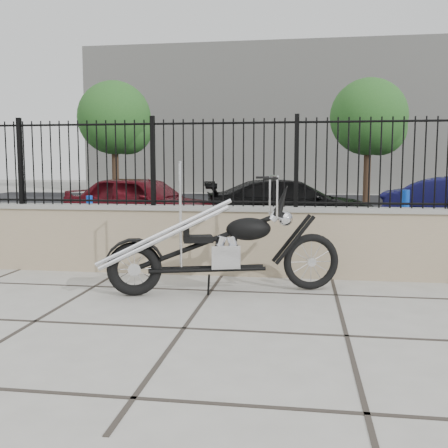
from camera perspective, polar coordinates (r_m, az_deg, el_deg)
The scene contains 12 objects.
ground_plane at distance 5.04m, azimuth -4.39°, elevation -11.27°, with size 90.00×90.00×0.00m, color #99968E.
parking_lot at distance 17.28m, azimuth 4.84°, elevation 1.37°, with size 30.00×30.00×0.00m, color black.
retaining_wall at distance 7.34m, azimuth -0.08°, elevation -1.78°, with size 14.00×0.36×0.96m, color gray.
iron_fence at distance 7.26m, azimuth -0.08°, elevation 6.68°, with size 14.00×0.08×1.20m, color black.
background_building at distance 31.29m, azimuth 6.57°, elevation 10.97°, with size 22.00×6.00×8.00m, color beige.
chopper_motorcycle at distance 6.21m, azimuth -0.41°, elevation -0.31°, with size 2.67×0.47×1.60m, color black, non-canonical shape.
car_red at distance 12.27m, azimuth -8.86°, elevation 2.28°, with size 1.54×3.82×1.30m, color #4C0A12.
car_black at distance 12.40m, azimuth 7.31°, elevation 2.07°, with size 1.66×4.08×1.18m, color black.
bollard_a at distance 9.93m, azimuth -14.38°, elevation 0.21°, with size 0.12×0.12×0.97m, color #0B4CB0.
bollard_b at distance 9.82m, azimuth 19.08°, elevation 0.35°, with size 0.13×0.13×1.09m, color blue.
tree_left at distance 22.91m, azimuth -11.87°, elevation 11.59°, with size 3.07×3.07×5.17m.
tree_right at distance 21.38m, azimuth 15.48°, elevation 11.53°, with size 2.96×2.96×5.00m.
Camera 1 is at (1.08, -4.68, 1.54)m, focal length 42.00 mm.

